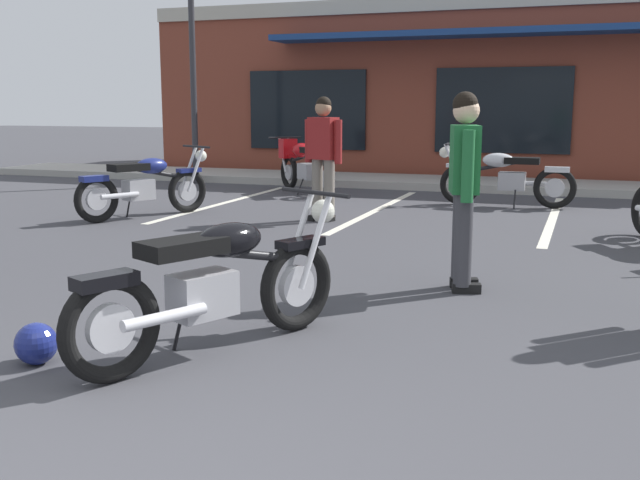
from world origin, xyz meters
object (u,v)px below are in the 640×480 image
at_px(parking_lot_lamp_post, 189,13).
at_px(person_by_back_row, 464,179).
at_px(motorcycle_blue_standard, 303,163).
at_px(motorcycle_silver_naked, 505,177).
at_px(person_in_shorts_foreground, 323,151).
at_px(motorcycle_foreground_classic, 216,282).
at_px(helmet_on_pavement, 36,344).
at_px(motorcycle_red_sportbike, 145,185).

bearing_deg(parking_lot_lamp_post, person_by_back_row, -47.05).
relative_size(motorcycle_blue_standard, parking_lot_lamp_post, 0.33).
bearing_deg(parking_lot_lamp_post, motorcycle_silver_naked, -12.26).
bearing_deg(person_in_shorts_foreground, person_by_back_row, -53.62).
xyz_separation_m(motorcycle_foreground_classic, helmet_on_pavement, (-0.94, -0.57, -0.33)).
bearing_deg(person_by_back_row, person_in_shorts_foreground, 126.38).
bearing_deg(motorcycle_silver_naked, motorcycle_foreground_classic, -97.01).
bearing_deg(helmet_on_pavement, person_in_shorts_foreground, 92.64).
distance_m(motorcycle_foreground_classic, parking_lot_lamp_post, 10.93).
relative_size(motorcycle_red_sportbike, person_by_back_row, 1.16).
bearing_deg(person_by_back_row, motorcycle_foreground_classic, -118.69).
bearing_deg(helmet_on_pavement, motorcycle_blue_standard, 100.82).
relative_size(motorcycle_blue_standard, person_in_shorts_foreground, 1.00).
relative_size(helmet_on_pavement, parking_lot_lamp_post, 0.05).
xyz_separation_m(motorcycle_silver_naked, motorcycle_blue_standard, (-3.62, 0.69, 0.07)).
distance_m(motorcycle_red_sportbike, motorcycle_blue_standard, 3.71).
bearing_deg(person_in_shorts_foreground, parking_lot_lamp_post, 137.83).
xyz_separation_m(motorcycle_blue_standard, person_by_back_row, (3.86, -6.29, 0.42)).
distance_m(motorcycle_red_sportbike, person_by_back_row, 5.59).
xyz_separation_m(motorcycle_red_sportbike, parking_lot_lamp_post, (-1.61, 4.24, 2.85)).
distance_m(motorcycle_silver_naked, motorcycle_blue_standard, 3.69).
bearing_deg(person_by_back_row, helmet_on_pavement, -127.82).
bearing_deg(helmet_on_pavement, motorcycle_silver_naked, 77.20).
xyz_separation_m(motorcycle_blue_standard, parking_lot_lamp_post, (-2.61, 0.67, 2.78)).
height_order(motorcycle_silver_naked, motorcycle_blue_standard, same).
bearing_deg(motorcycle_blue_standard, motorcycle_silver_naked, -10.73).
height_order(motorcycle_foreground_classic, parking_lot_lamp_post, parking_lot_lamp_post).
bearing_deg(motorcycle_red_sportbike, helmet_on_pavement, -63.51).
distance_m(motorcycle_silver_naked, parking_lot_lamp_post, 6.99).
distance_m(motorcycle_blue_standard, person_by_back_row, 7.39).
bearing_deg(motorcycle_foreground_classic, motorcycle_red_sportbike, 126.79).
xyz_separation_m(motorcycle_silver_naked, person_in_shorts_foreground, (-2.18, -2.32, 0.49)).
bearing_deg(helmet_on_pavement, motorcycle_red_sportbike, 116.49).
relative_size(motorcycle_foreground_classic, parking_lot_lamp_post, 0.38).
height_order(motorcycle_silver_naked, person_by_back_row, person_by_back_row).
height_order(motorcycle_blue_standard, person_in_shorts_foreground, person_in_shorts_foreground).
bearing_deg(motorcycle_blue_standard, person_in_shorts_foreground, -64.29).
relative_size(person_in_shorts_foreground, parking_lot_lamp_post, 0.33).
bearing_deg(motorcycle_red_sportbike, motorcycle_foreground_classic, -53.21).
xyz_separation_m(motorcycle_foreground_classic, motorcycle_red_sportbike, (-3.67, 4.90, 0.00)).
bearing_deg(motorcycle_red_sportbike, person_by_back_row, -29.20).
xyz_separation_m(motorcycle_blue_standard, person_in_shorts_foreground, (1.45, -3.01, 0.42)).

